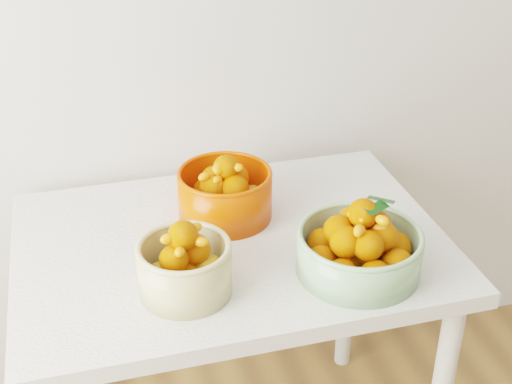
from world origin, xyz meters
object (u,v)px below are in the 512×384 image
Objects in this scene: table at (232,272)px; bowl_cream at (185,266)px; bowl_green at (360,248)px; bowl_orange at (225,193)px.

bowl_cream is at bearing -129.50° from table.
bowl_green is (0.38, -0.03, -0.00)m from bowl_cream.
bowl_orange is at bearing 127.22° from bowl_green.
bowl_orange is at bearing 83.28° from table.
table is 3.12× the size of bowl_green.
table is 0.27m from bowl_cream.
bowl_orange is (0.15, 0.27, 0.00)m from bowl_cream.
bowl_cream is 0.73× the size of bowl_orange.
bowl_orange is (0.01, 0.11, 0.16)m from table.
bowl_orange is at bearing 61.27° from bowl_cream.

